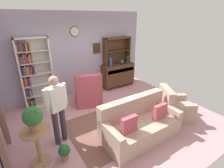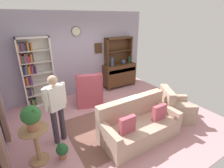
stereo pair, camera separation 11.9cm
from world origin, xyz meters
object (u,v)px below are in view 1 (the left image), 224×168
at_px(plant_stand, 38,143).
at_px(armchair_floral, 174,108).
at_px(vase_tall, 111,62).
at_px(couch_floral, 139,125).
at_px(bookshelf, 33,73).
at_px(coffee_table, 124,107).
at_px(sideboard, 118,74).
at_px(vase_round, 122,62).
at_px(potted_plant_small, 64,151).
at_px(bottle_wine, 128,59).
at_px(sideboard_hutch, 117,47).
at_px(book_stack, 127,104).
at_px(wingback_chair, 88,93).
at_px(person_reading, 57,106).
at_px(potted_plant_large, 33,118).

bearing_deg(plant_stand, armchair_floral, -6.14).
bearing_deg(vase_tall, couch_floral, -109.32).
distance_m(bookshelf, coffee_table, 2.84).
bearing_deg(sideboard, vase_round, -27.17).
xyz_separation_m(potted_plant_small, coffee_table, (1.82, 0.51, 0.16)).
xyz_separation_m(sideboard, vase_round, (0.13, -0.07, 0.50)).
bearing_deg(armchair_floral, sideboard, 90.12).
relative_size(bottle_wine, plant_stand, 0.41).
relative_size(sideboard_hutch, vase_tall, 3.48).
height_order(sideboard_hutch, potted_plant_small, sideboard_hutch).
relative_size(plant_stand, book_stack, 4.62).
distance_m(bookshelf, book_stack, 2.91).
bearing_deg(armchair_floral, book_stack, 148.72).
relative_size(sideboard, vase_round, 7.65).
relative_size(vase_tall, couch_floral, 0.18).
distance_m(couch_floral, wingback_chair, 2.08).
relative_size(bookshelf, book_stack, 13.06).
bearing_deg(person_reading, potted_plant_small, -101.17).
bearing_deg(bottle_wine, sideboard, 167.11).
height_order(vase_tall, potted_plant_small, vase_tall).
bearing_deg(armchair_floral, vase_tall, 98.60).
distance_m(couch_floral, potted_plant_small, 1.71).
bearing_deg(sideboard_hutch, person_reading, -144.56).
xyz_separation_m(bookshelf, plant_stand, (-0.43, -2.41, -0.62)).
height_order(armchair_floral, person_reading, person_reading).
distance_m(couch_floral, armchair_floral, 1.35).
distance_m(vase_tall, coffee_table, 2.20).
distance_m(armchair_floral, plant_stand, 3.46).
bearing_deg(potted_plant_large, coffee_table, 9.04).
height_order(sideboard, armchair_floral, sideboard).
bearing_deg(wingback_chair, vase_round, 20.42).
xyz_separation_m(sideboard_hutch, potted_plant_large, (-3.42, -2.46, -0.54)).
bearing_deg(sideboard, wingback_chair, -156.12).
xyz_separation_m(vase_round, couch_floral, (-1.47, -2.71, -0.69)).
xyz_separation_m(vase_round, armchair_floral, (-0.12, -2.63, -0.72)).
relative_size(sideboard, bottle_wine, 4.31).
bearing_deg(vase_tall, person_reading, -143.25).
bearing_deg(potted_plant_small, bookshelf, 89.54).
relative_size(couch_floral, person_reading, 1.16).
xyz_separation_m(potted_plant_large, potted_plant_small, (0.40, -0.16, -0.82)).
xyz_separation_m(armchair_floral, book_stack, (-1.10, 0.67, 0.16)).
bearing_deg(book_stack, coffee_table, 163.44).
height_order(bookshelf, potted_plant_small, bookshelf).
height_order(vase_tall, potted_plant_large, vase_tall).
bearing_deg(vase_round, potted_plant_small, -142.25).
height_order(wingback_chair, person_reading, person_reading).
relative_size(vase_round, bottle_wine, 0.56).
xyz_separation_m(wingback_chair, potted_plant_large, (-1.79, -1.63, 0.63)).
distance_m(vase_round, book_stack, 2.38).
bearing_deg(person_reading, wingback_chair, 44.11).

